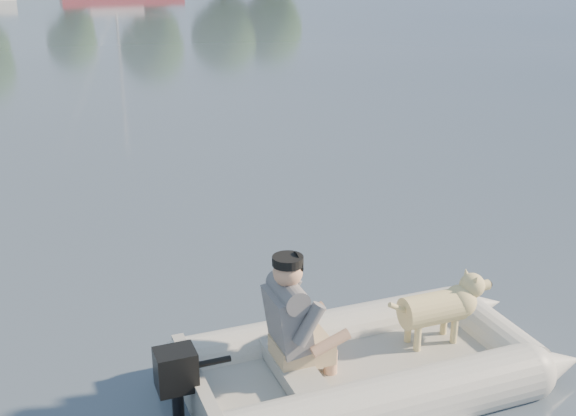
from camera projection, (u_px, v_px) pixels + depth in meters
water at (379, 356)px, 6.55m from camera, size 160.00×160.00×0.00m
dinghy at (370, 322)px, 5.95m from camera, size 4.95×3.72×1.36m
man at (290, 315)px, 5.70m from camera, size 0.79×0.70×1.06m
dog at (432, 314)px, 6.24m from camera, size 0.95×0.45×0.61m
outboard_motor at (177, 393)px, 5.50m from camera, size 0.44×0.34×0.77m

